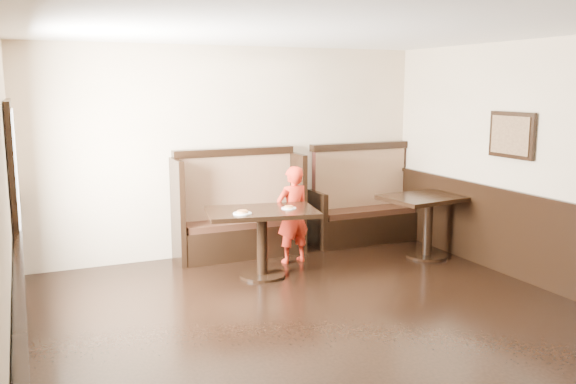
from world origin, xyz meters
TOP-DOWN VIEW (x-y plane):
  - ground at (0.00, 0.00)m, footprint 7.00×7.00m
  - room_shell at (-0.30, 0.28)m, footprint 7.00×7.00m
  - booth_main at (0.00, 3.30)m, footprint 1.75×0.72m
  - booth_neighbor at (1.95, 3.29)m, footprint 1.65×0.72m
  - table_main at (-0.05, 2.28)m, footprint 1.42×1.03m
  - table_neighbor at (2.29, 2.19)m, footprint 1.29×0.93m
  - child at (0.53, 2.69)m, footprint 0.50×0.36m
  - pizza_plate_left at (-0.34, 2.16)m, footprint 0.22×0.22m
  - pizza_plate_right at (0.27, 2.22)m, footprint 0.18×0.18m

SIDE VIEW (x-z plane):
  - ground at x=0.00m, z-range 0.00..0.00m
  - booth_neighbor at x=1.95m, z-range -0.24..1.21m
  - booth_main at x=0.00m, z-range -0.20..1.25m
  - table_neighbor at x=2.29m, z-range 0.21..1.05m
  - table_main at x=-0.05m, z-range 0.22..1.04m
  - child at x=0.53m, z-range 0.00..1.27m
  - room_shell at x=-0.30m, z-range -2.83..4.17m
  - pizza_plate_right at x=0.27m, z-range 0.82..0.85m
  - pizza_plate_left at x=-0.34m, z-range 0.82..0.86m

